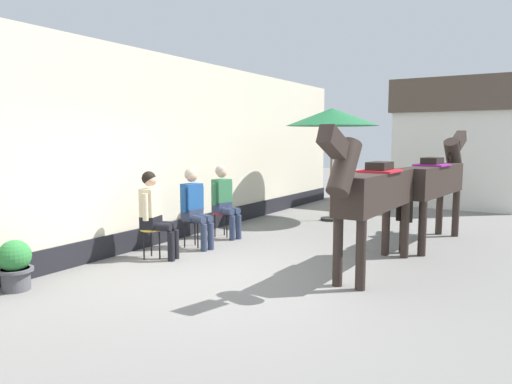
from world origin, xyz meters
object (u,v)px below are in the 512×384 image
saddled_horse_far (436,180)px  cafe_parasol (332,118)px  seated_visitor_near (154,210)px  seated_visitor_far (224,197)px  flower_planter_near (15,264)px  saddled_horse_near (373,192)px  seated_visitor_middle (194,204)px

saddled_horse_far → cafe_parasol: 3.06m
seated_visitor_near → seated_visitor_far: (-0.00, 1.90, 0.00)m
saddled_horse_far → flower_planter_near: (-3.93, -5.58, -0.82)m
saddled_horse_near → saddled_horse_far: 2.49m
saddled_horse_near → cafe_parasol: 4.45m
saddled_horse_far → cafe_parasol: bearing=154.0°
seated_visitor_far → saddled_horse_near: (3.18, -0.88, 0.38)m
seated_visitor_middle → saddled_horse_near: (3.11, 0.11, 0.38)m
seated_visitor_far → saddled_horse_far: size_ratio=0.46×
seated_visitor_middle → seated_visitor_far: bearing=94.1°
flower_planter_near → seated_visitor_far: bearing=84.5°
seated_visitor_far → flower_planter_near: seated_visitor_far is taller
flower_planter_near → cafe_parasol: cafe_parasol is taller
seated_visitor_near → seated_visitor_far: bearing=90.1°
flower_planter_near → cafe_parasol: 7.25m
seated_visitor_far → saddled_horse_far: saddled_horse_far is taller
seated_visitor_far → seated_visitor_middle: bearing=-85.9°
saddled_horse_far → cafe_parasol: size_ratio=1.16×
saddled_horse_near → seated_visitor_far: bearing=164.6°
seated_visitor_far → cafe_parasol: (1.02, 2.82, 1.59)m
seated_visitor_middle → saddled_horse_near: bearing=2.0°
seated_visitor_near → cafe_parasol: (1.02, 4.72, 1.59)m
saddled_horse_near → flower_planter_near: (-3.57, -3.12, -0.82)m
cafe_parasol → seated_visitor_near: bearing=-102.1°
saddled_horse_near → flower_planter_near: bearing=-138.8°
saddled_horse_near → seated_visitor_middle: bearing=-178.0°
flower_planter_near → seated_visitor_near: bearing=79.5°
seated_visitor_near → seated_visitor_far: 1.90m
seated_visitor_middle → saddled_horse_near: saddled_horse_near is taller
saddled_horse_far → cafe_parasol: (-2.52, 1.23, 1.20)m
seated_visitor_near → saddled_horse_far: saddled_horse_far is taller
flower_planter_near → seated_visitor_middle: bearing=81.4°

